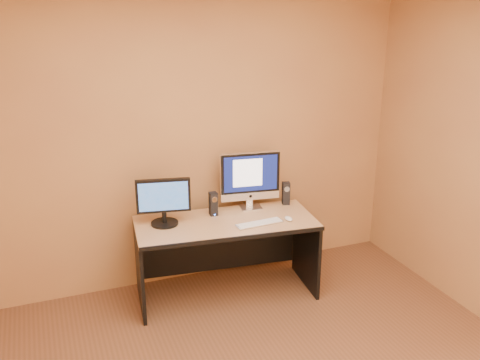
% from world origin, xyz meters
% --- Properties ---
extents(walls, '(4.00, 4.00, 2.60)m').
position_xyz_m(walls, '(0.00, 0.00, 1.30)').
color(walls, '#A87943').
rests_on(walls, ground).
extents(desk, '(1.54, 0.80, 0.68)m').
position_xyz_m(desk, '(0.23, 1.55, 0.34)').
color(desk, tan).
rests_on(desk, ground).
extents(imac, '(0.55, 0.27, 0.51)m').
position_xyz_m(imac, '(0.53, 1.76, 0.94)').
color(imac, silver).
rests_on(imac, desk).
extents(second_monitor, '(0.48, 0.30, 0.39)m').
position_xyz_m(second_monitor, '(-0.26, 1.67, 0.88)').
color(second_monitor, black).
rests_on(second_monitor, desk).
extents(speaker_left, '(0.06, 0.07, 0.20)m').
position_xyz_m(speaker_left, '(0.18, 1.72, 0.79)').
color(speaker_left, black).
rests_on(speaker_left, desk).
extents(speaker_right, '(0.08, 0.08, 0.20)m').
position_xyz_m(speaker_right, '(0.86, 1.73, 0.79)').
color(speaker_right, black).
rests_on(speaker_right, desk).
extents(keyboard, '(0.40, 0.13, 0.02)m').
position_xyz_m(keyboard, '(0.46, 1.39, 0.69)').
color(keyboard, silver).
rests_on(keyboard, desk).
extents(mouse, '(0.06, 0.10, 0.03)m').
position_xyz_m(mouse, '(0.72, 1.38, 0.70)').
color(mouse, white).
rests_on(mouse, desk).
extents(cable_a, '(0.02, 0.20, 0.01)m').
position_xyz_m(cable_a, '(0.56, 1.79, 0.69)').
color(cable_a, black).
rests_on(cable_a, desk).
extents(cable_b, '(0.07, 0.16, 0.01)m').
position_xyz_m(cable_b, '(0.49, 1.81, 0.69)').
color(cable_b, black).
rests_on(cable_b, desk).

